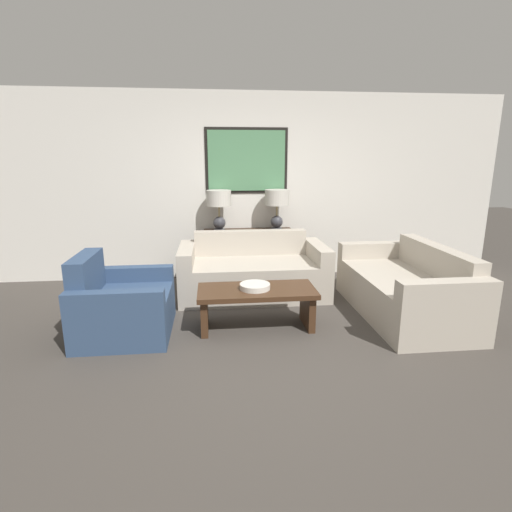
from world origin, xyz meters
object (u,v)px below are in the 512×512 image
object	(u,v)px
couch_by_side	(405,290)
decorative_bowl	(255,286)
table_lamp_right	(277,202)
table_lamp_left	(219,203)
armchair_near_back_wall	(122,307)
coffee_table	(257,299)
couch_by_back_wall	(253,273)
console_table	(248,255)

from	to	relation	value
couch_by_side	decorative_bowl	bearing A→B (deg)	-173.39
table_lamp_right	table_lamp_left	bearing A→B (deg)	180.00
table_lamp_right	armchair_near_back_wall	size ratio (longest dim) A/B	0.59
coffee_table	decorative_bowl	size ratio (longest dim) A/B	3.88
coffee_table	couch_by_back_wall	bearing A→B (deg)	86.31
table_lamp_left	armchair_near_back_wall	size ratio (longest dim) A/B	0.59
table_lamp_left	coffee_table	bearing A→B (deg)	-78.79
table_lamp_right	decorative_bowl	distance (m)	1.92
couch_by_back_wall	armchair_near_back_wall	bearing A→B (deg)	-143.96
armchair_near_back_wall	couch_by_side	bearing A→B (deg)	3.49
coffee_table	couch_by_side	bearing A→B (deg)	6.61
table_lamp_left	couch_by_side	size ratio (longest dim) A/B	0.31
table_lamp_left	armchair_near_back_wall	xyz separation A→B (m)	(-1.03, -1.72, -0.84)
armchair_near_back_wall	console_table	bearing A→B (deg)	50.07
coffee_table	table_lamp_right	bearing A→B (deg)	74.51
coffee_table	armchair_near_back_wall	size ratio (longest dim) A/B	1.25
table_lamp_right	couch_by_back_wall	world-z (taller)	table_lamp_right
coffee_table	console_table	bearing A→B (deg)	87.74
table_lamp_left	console_table	bearing A→B (deg)	-0.00
decorative_bowl	armchair_near_back_wall	bearing A→B (deg)	179.44
console_table	couch_by_back_wall	world-z (taller)	couch_by_back_wall
couch_by_back_wall	armchair_near_back_wall	size ratio (longest dim) A/B	1.92
table_lamp_right	decorative_bowl	bearing A→B (deg)	-106.06
table_lamp_right	armchair_near_back_wall	bearing A→B (deg)	-137.10
table_lamp_left	couch_by_back_wall	distance (m)	1.15
couch_by_side	coffee_table	xyz separation A→B (m)	(-1.72, -0.20, 0.03)
armchair_near_back_wall	couch_by_back_wall	bearing A→B (deg)	36.04
decorative_bowl	armchair_near_back_wall	size ratio (longest dim) A/B	0.32
couch_by_back_wall	couch_by_side	size ratio (longest dim) A/B	1.00
couch_by_side	armchair_near_back_wall	world-z (taller)	armchair_near_back_wall
couch_by_side	decorative_bowl	size ratio (longest dim) A/B	5.95
table_lamp_right	armchair_near_back_wall	world-z (taller)	table_lamp_right
console_table	table_lamp_left	bearing A→B (deg)	180.00
couch_by_back_wall	decorative_bowl	size ratio (longest dim) A/B	5.95
couch_by_back_wall	coffee_table	distance (m)	1.06
couch_by_back_wall	coffee_table	world-z (taller)	couch_by_back_wall
couch_by_side	decorative_bowl	distance (m)	1.76
console_table	decorative_bowl	world-z (taller)	console_table
table_lamp_left	coffee_table	world-z (taller)	table_lamp_left
couch_by_back_wall	console_table	bearing A→B (deg)	90.00
console_table	armchair_near_back_wall	xyz separation A→B (m)	(-1.44, -1.72, -0.08)
console_table	couch_by_back_wall	bearing A→B (deg)	-90.00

